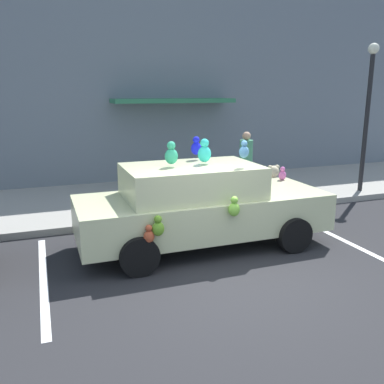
# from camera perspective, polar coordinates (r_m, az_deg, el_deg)

# --- Properties ---
(ground_plane) EXTENTS (60.00, 60.00, 0.00)m
(ground_plane) POSITION_cam_1_polar(r_m,az_deg,el_deg) (6.64, 5.41, -11.69)
(ground_plane) COLOR #262628
(sidewalk) EXTENTS (24.00, 4.00, 0.15)m
(sidewalk) POSITION_cam_1_polar(r_m,az_deg,el_deg) (11.07, -5.81, -0.80)
(sidewalk) COLOR gray
(sidewalk) RESTS_ON ground
(storefront_building) EXTENTS (24.00, 1.25, 6.40)m
(storefront_building) POSITION_cam_1_polar(r_m,az_deg,el_deg) (12.81, -8.62, 15.19)
(storefront_building) COLOR slate
(storefront_building) RESTS_ON ground
(parking_stripe_front) EXTENTS (0.12, 3.60, 0.01)m
(parking_stripe_front) POSITION_cam_1_polar(r_m,az_deg,el_deg) (8.84, 19.06, -5.76)
(parking_stripe_front) COLOR silver
(parking_stripe_front) RESTS_ON ground
(parking_stripe_rear) EXTENTS (0.12, 3.60, 0.01)m
(parking_stripe_rear) POSITION_cam_1_polar(r_m,az_deg,el_deg) (6.99, -19.71, -11.10)
(parking_stripe_rear) COLOR silver
(parking_stripe_rear) RESTS_ON ground
(plush_covered_car) EXTENTS (4.59, 1.98, 2.02)m
(plush_covered_car) POSITION_cam_1_polar(r_m,az_deg,el_deg) (7.63, 1.13, -1.79)
(plush_covered_car) COLOR beige
(plush_covered_car) RESTS_ON ground
(teddy_bear_on_sidewalk) EXTENTS (0.43, 0.36, 0.82)m
(teddy_bear_on_sidewalk) POSITION_cam_1_polar(r_m,az_deg,el_deg) (11.02, 11.02, 1.39)
(teddy_bear_on_sidewalk) COLOR beige
(teddy_bear_on_sidewalk) RESTS_ON sidewalk
(street_lamp_post) EXTENTS (0.28, 0.28, 3.87)m
(street_lamp_post) POSITION_cam_1_polar(r_m,az_deg,el_deg) (12.12, 23.03, 11.19)
(street_lamp_post) COLOR black
(street_lamp_post) RESTS_ON sidewalk
(pedestrian_near_shopfront) EXTENTS (0.35, 0.35, 1.64)m
(pedestrian_near_shopfront) POSITION_cam_1_polar(r_m,az_deg,el_deg) (11.26, 7.37, 3.74)
(pedestrian_near_shopfront) COLOR #438B65
(pedestrian_near_shopfront) RESTS_ON sidewalk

